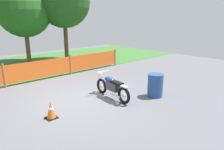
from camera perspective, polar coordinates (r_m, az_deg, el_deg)
ground at (r=7.85m, az=-8.86°, el=-6.48°), size 24.00×24.00×0.02m
grass_verge at (r=14.07m, az=-25.28°, el=1.97°), size 24.00×7.58×0.01m
barrier_fence at (r=10.46m, az=-19.13°, el=1.50°), size 9.95×0.08×1.05m
tree_near_left at (r=14.96m, az=-23.23°, el=16.14°), size 3.45×3.45×5.16m
tree_near_right at (r=15.03m, az=-13.24°, el=19.24°), size 3.55×3.55×5.82m
motorcycle_lead at (r=7.64m, az=-0.07°, el=-3.26°), size 0.57×1.95×0.92m
traffic_cone at (r=6.45m, az=-16.58°, el=-9.31°), size 0.32×0.32×0.53m
spare_drum at (r=7.99m, az=11.90°, el=-2.82°), size 0.58×0.58×0.88m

